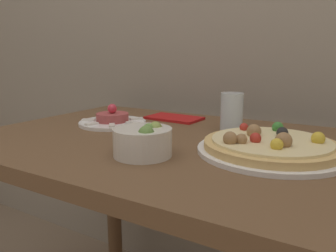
{
  "coord_description": "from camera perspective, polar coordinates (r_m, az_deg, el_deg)",
  "views": [
    {
      "loc": [
        0.38,
        -0.36,
        0.96
      ],
      "look_at": [
        -0.01,
        0.32,
        0.79
      ],
      "focal_mm": 35.0,
      "sensor_mm": 36.0,
      "label": 1
    }
  ],
  "objects": [
    {
      "name": "dining_table",
      "position": [
        0.87,
        1.91,
        -10.11
      ],
      "size": [
        1.07,
        0.71,
        0.75
      ],
      "color": "brown",
      "rests_on": "ground_plane"
    },
    {
      "name": "tartare_plate",
      "position": [
        1.02,
        -9.63,
        0.98
      ],
      "size": [
        0.2,
        0.2,
        0.06
      ],
      "color": "white",
      "rests_on": "dining_table"
    },
    {
      "name": "pizza_plate",
      "position": [
        0.74,
        17.38,
        -3.34
      ],
      "size": [
        0.32,
        0.32,
        0.06
      ],
      "color": "white",
      "rests_on": "dining_table"
    },
    {
      "name": "drinking_glass",
      "position": [
        0.92,
        11.03,
        2.34
      ],
      "size": [
        0.06,
        0.06,
        0.11
      ],
      "color": "silver",
      "rests_on": "dining_table"
    },
    {
      "name": "napkin",
      "position": [
        1.09,
        1.08,
        1.41
      ],
      "size": [
        0.18,
        0.12,
        0.01
      ],
      "color": "red",
      "rests_on": "dining_table"
    },
    {
      "name": "small_bowl",
      "position": [
        0.69,
        -4.18,
        -2.67
      ],
      "size": [
        0.12,
        0.12,
        0.07
      ],
      "color": "silver",
      "rests_on": "dining_table"
    }
  ]
}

